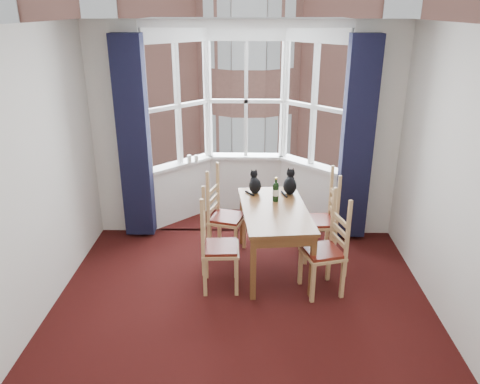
{
  "coord_description": "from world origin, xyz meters",
  "views": [
    {
      "loc": [
        0.07,
        -3.69,
        2.94
      ],
      "look_at": [
        -0.04,
        1.05,
        1.05
      ],
      "focal_mm": 35.0,
      "sensor_mm": 36.0,
      "label": 1
    }
  ],
  "objects_px": {
    "chair_right_near": "(330,252)",
    "wine_bottle": "(276,191)",
    "chair_right_far": "(325,222)",
    "candle_short": "(196,159)",
    "chair_left_far": "(220,218)",
    "dining_table": "(274,216)",
    "chair_left_near": "(212,249)",
    "cat_right": "(290,184)",
    "cat_left": "(255,184)",
    "candle_tall": "(189,159)"
  },
  "relations": [
    {
      "from": "cat_right",
      "to": "dining_table",
      "type": "bearing_deg",
      "value": -113.53
    },
    {
      "from": "chair_right_far",
      "to": "candle_tall",
      "type": "bearing_deg",
      "value": 149.11
    },
    {
      "from": "wine_bottle",
      "to": "candle_short",
      "type": "xyz_separation_m",
      "value": [
        -1.07,
        1.15,
        0.02
      ]
    },
    {
      "from": "chair_right_far",
      "to": "candle_short",
      "type": "bearing_deg",
      "value": 146.99
    },
    {
      "from": "candle_short",
      "to": "chair_left_far",
      "type": "bearing_deg",
      "value": -68.6
    },
    {
      "from": "dining_table",
      "to": "cat_right",
      "type": "xyz_separation_m",
      "value": [
        0.21,
        0.47,
        0.22
      ]
    },
    {
      "from": "dining_table",
      "to": "cat_right",
      "type": "bearing_deg",
      "value": 66.47
    },
    {
      "from": "chair_right_near",
      "to": "chair_right_far",
      "type": "height_order",
      "value": "same"
    },
    {
      "from": "cat_left",
      "to": "wine_bottle",
      "type": "distance_m",
      "value": 0.36
    },
    {
      "from": "wine_bottle",
      "to": "candle_short",
      "type": "bearing_deg",
      "value": 132.91
    },
    {
      "from": "candle_tall",
      "to": "dining_table",
      "type": "bearing_deg",
      "value": -49.61
    },
    {
      "from": "cat_left",
      "to": "chair_left_far",
      "type": "bearing_deg",
      "value": -163.71
    },
    {
      "from": "candle_short",
      "to": "cat_left",
      "type": "bearing_deg",
      "value": -47.08
    },
    {
      "from": "wine_bottle",
      "to": "candle_tall",
      "type": "distance_m",
      "value": 1.62
    },
    {
      "from": "chair_right_far",
      "to": "cat_right",
      "type": "relative_size",
      "value": 2.86
    },
    {
      "from": "cat_right",
      "to": "chair_left_near",
      "type": "bearing_deg",
      "value": -134.6
    },
    {
      "from": "chair_right_near",
      "to": "cat_left",
      "type": "xyz_separation_m",
      "value": [
        -0.82,
        0.96,
        0.41
      ]
    },
    {
      "from": "cat_right",
      "to": "chair_right_near",
      "type": "bearing_deg",
      "value": -68.02
    },
    {
      "from": "dining_table",
      "to": "chair_left_far",
      "type": "distance_m",
      "value": 0.78
    },
    {
      "from": "chair_left_far",
      "to": "dining_table",
      "type": "bearing_deg",
      "value": -29.21
    },
    {
      "from": "chair_right_far",
      "to": "candle_tall",
      "type": "height_order",
      "value": "candle_tall"
    },
    {
      "from": "chair_left_near",
      "to": "chair_right_near",
      "type": "distance_m",
      "value": 1.28
    },
    {
      "from": "chair_left_near",
      "to": "candle_short",
      "type": "relative_size",
      "value": 8.88
    },
    {
      "from": "dining_table",
      "to": "chair_right_near",
      "type": "distance_m",
      "value": 0.78
    },
    {
      "from": "chair_left_far",
      "to": "cat_left",
      "type": "xyz_separation_m",
      "value": [
        0.43,
        0.13,
        0.41
      ]
    },
    {
      "from": "candle_short",
      "to": "chair_right_far",
      "type": "bearing_deg",
      "value": -33.01
    },
    {
      "from": "cat_left",
      "to": "candle_short",
      "type": "distance_m",
      "value": 1.22
    },
    {
      "from": "chair_left_far",
      "to": "candle_tall",
      "type": "xyz_separation_m",
      "value": [
        -0.49,
        0.99,
        0.46
      ]
    },
    {
      "from": "chair_right_near",
      "to": "chair_right_far",
      "type": "distance_m",
      "value": 0.75
    },
    {
      "from": "dining_table",
      "to": "chair_left_near",
      "type": "distance_m",
      "value": 0.85
    },
    {
      "from": "chair_right_far",
      "to": "wine_bottle",
      "type": "bearing_deg",
      "value": -175.16
    },
    {
      "from": "chair_right_far",
      "to": "candle_tall",
      "type": "distance_m",
      "value": 2.14
    },
    {
      "from": "chair_right_near",
      "to": "wine_bottle",
      "type": "height_order",
      "value": "wine_bottle"
    },
    {
      "from": "dining_table",
      "to": "candle_short",
      "type": "height_order",
      "value": "candle_short"
    },
    {
      "from": "chair_right_far",
      "to": "candle_short",
      "type": "relative_size",
      "value": 8.88
    },
    {
      "from": "chair_left_near",
      "to": "candle_short",
      "type": "height_order",
      "value": "candle_short"
    },
    {
      "from": "chair_left_far",
      "to": "wine_bottle",
      "type": "bearing_deg",
      "value": -11.69
    },
    {
      "from": "chair_right_far",
      "to": "candle_short",
      "type": "height_order",
      "value": "candle_short"
    },
    {
      "from": "chair_right_near",
      "to": "dining_table",
      "type": "bearing_deg",
      "value": 141.32
    },
    {
      "from": "candle_tall",
      "to": "candle_short",
      "type": "bearing_deg",
      "value": 17.35
    },
    {
      "from": "chair_right_far",
      "to": "cat_left",
      "type": "bearing_deg",
      "value": 166.25
    },
    {
      "from": "chair_right_near",
      "to": "candle_short",
      "type": "xyz_separation_m",
      "value": [
        -1.64,
        1.85,
        0.45
      ]
    },
    {
      "from": "chair_left_near",
      "to": "wine_bottle",
      "type": "height_order",
      "value": "wine_bottle"
    },
    {
      "from": "chair_right_far",
      "to": "wine_bottle",
      "type": "xyz_separation_m",
      "value": [
        -0.62,
        -0.05,
        0.43
      ]
    },
    {
      "from": "cat_right",
      "to": "candle_tall",
      "type": "distance_m",
      "value": 1.62
    },
    {
      "from": "cat_left",
      "to": "chair_right_near",
      "type": "bearing_deg",
      "value": -49.76
    },
    {
      "from": "dining_table",
      "to": "candle_short",
      "type": "relative_size",
      "value": 13.99
    },
    {
      "from": "dining_table",
      "to": "chair_right_near",
      "type": "xyz_separation_m",
      "value": [
        0.59,
        -0.47,
        -0.2
      ]
    },
    {
      "from": "cat_right",
      "to": "candle_short",
      "type": "distance_m",
      "value": 1.55
    },
    {
      "from": "chair_left_far",
      "to": "chair_right_far",
      "type": "distance_m",
      "value": 1.3
    }
  ]
}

